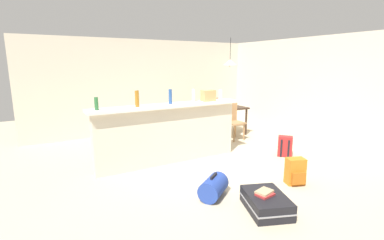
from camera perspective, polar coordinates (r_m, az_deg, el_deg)
The scene contains 20 objects.
ground_plane at distance 5.51m, azimuth 4.03°, elevation -8.68°, with size 13.00×13.00×0.05m, color #BCAD8E.
wall_back at distance 7.91m, azimuth -8.34°, elevation 6.90°, with size 6.60×0.10×2.50m, color beige.
wall_right at distance 7.54m, azimuth 22.57°, elevation 5.91°, with size 0.10×6.00×2.50m, color beige.
partition_half_wall at distance 5.30m, azimuth -4.65°, elevation -3.10°, with size 2.80×0.20×1.08m, color beige.
bar_countertop at distance 5.18m, azimuth -4.75°, elevation 2.96°, with size 2.96×0.40×0.05m, color white.
bottle_green at distance 4.76m, azimuth -18.98°, elevation 3.19°, with size 0.06×0.06×0.21m, color #2D6B38.
bottle_amber at distance 4.93m, azimuth -11.18°, elevation 4.29°, with size 0.07×0.07×0.28m, color #9E661E.
bottle_blue at distance 5.21m, azimuth -4.45°, elevation 4.80°, with size 0.06×0.06×0.27m, color #284C89.
bottle_clear at distance 5.51m, azimuth 0.31°, elevation 5.07°, with size 0.06×0.06×0.25m, color silver.
bottle_white at distance 5.85m, azimuth 5.83°, elevation 5.20°, with size 0.07×0.07×0.21m, color silver.
grocery_bag at distance 5.59m, azimuth 3.34°, elevation 5.01°, with size 0.26×0.18×0.22m, color tan.
dining_table at distance 7.41m, azimuth 6.49°, elevation 1.93°, with size 1.10×0.80×0.74m.
dining_chair_near_partition at distance 7.00m, azimuth 8.38°, elevation 0.22°, with size 0.42×0.42×0.93m.
dining_chair_far_side at distance 7.92m, azimuth 4.00°, elevation 1.64°, with size 0.44×0.44×0.93m.
pendant_lamp at distance 7.28m, azimuth 7.80°, elevation 11.63°, with size 0.34×0.34×0.72m.
suitcase_flat_black at distance 3.88m, azimuth 14.89°, elevation -16.00°, with size 0.71×0.89×0.22m.
duffel_bag_blue at distance 4.08m, azimuth 4.42°, elevation -13.54°, with size 0.57×0.52×0.34m.
backpack_red at distance 6.04m, azimuth 18.48°, elevation -5.16°, with size 0.34×0.34×0.42m.
backpack_orange at distance 4.74m, azimuth 20.40°, elevation -9.91°, with size 0.33×0.31×0.42m.
book_stack at distance 3.81m, azimuth 14.65°, elevation -14.26°, with size 0.26×0.22×0.05m.
Camera 1 is at (-2.90, -4.28, 1.88)m, focal length 26.06 mm.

